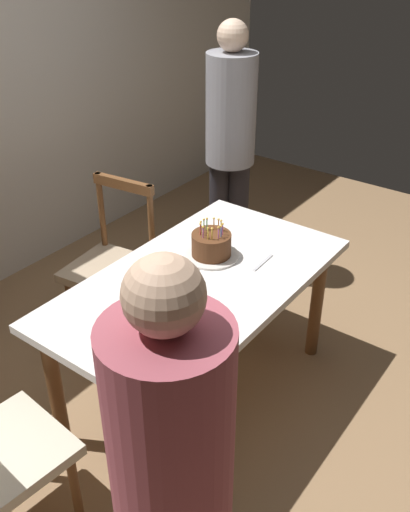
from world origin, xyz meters
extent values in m
plane|color=#93704C|center=(0.00, 0.00, 0.00)|extent=(6.40, 6.40, 0.00)
cube|color=white|center=(0.00, 0.00, 0.73)|extent=(1.53, 0.85, 0.04)
cylinder|color=brown|center=(-0.67, -0.33, 0.35)|extent=(0.07, 0.07, 0.71)
cylinder|color=brown|center=(0.67, -0.33, 0.35)|extent=(0.07, 0.07, 0.71)
cylinder|color=brown|center=(-0.67, 0.33, 0.35)|extent=(0.07, 0.07, 0.71)
cylinder|color=brown|center=(0.67, 0.33, 0.35)|extent=(0.07, 0.07, 0.71)
cylinder|color=silver|center=(0.20, 0.07, 0.75)|extent=(0.28, 0.28, 0.01)
cylinder|color=#563019|center=(0.20, 0.07, 0.82)|extent=(0.20, 0.20, 0.12)
cylinder|color=#F2994C|center=(0.25, 0.07, 0.90)|extent=(0.01, 0.01, 0.05)
sphere|color=#FFC64C|center=(0.25, 0.07, 0.93)|extent=(0.01, 0.01, 0.01)
cylinder|color=#F2994C|center=(0.25, 0.09, 0.90)|extent=(0.01, 0.01, 0.05)
sphere|color=#FFC64C|center=(0.25, 0.09, 0.93)|extent=(0.01, 0.01, 0.01)
cylinder|color=#66CC72|center=(0.23, 0.12, 0.90)|extent=(0.01, 0.01, 0.05)
sphere|color=#FFC64C|center=(0.23, 0.12, 0.93)|extent=(0.01, 0.01, 0.01)
cylinder|color=#66CC72|center=(0.21, 0.13, 0.90)|extent=(0.01, 0.01, 0.05)
sphere|color=#FFC64C|center=(0.21, 0.13, 0.93)|extent=(0.01, 0.01, 0.01)
cylinder|color=#66CC72|center=(0.18, 0.12, 0.90)|extent=(0.01, 0.01, 0.05)
sphere|color=#FFC64C|center=(0.18, 0.12, 0.93)|extent=(0.01, 0.01, 0.01)
cylinder|color=#E54C4C|center=(0.16, 0.11, 0.90)|extent=(0.01, 0.01, 0.05)
sphere|color=#FFC64C|center=(0.16, 0.11, 0.93)|extent=(0.01, 0.01, 0.01)
cylinder|color=#D872CC|center=(0.15, 0.08, 0.90)|extent=(0.01, 0.01, 0.05)
sphere|color=#FFC64C|center=(0.15, 0.08, 0.93)|extent=(0.01, 0.01, 0.01)
cylinder|color=yellow|center=(0.15, 0.05, 0.90)|extent=(0.01, 0.01, 0.05)
sphere|color=#FFC64C|center=(0.15, 0.05, 0.93)|extent=(0.01, 0.01, 0.01)
cylinder|color=yellow|center=(0.16, 0.04, 0.90)|extent=(0.01, 0.01, 0.05)
sphere|color=#FFC64C|center=(0.16, 0.04, 0.93)|extent=(0.01, 0.01, 0.01)
cylinder|color=#D872CC|center=(0.19, 0.02, 0.90)|extent=(0.01, 0.01, 0.05)
sphere|color=#FFC64C|center=(0.19, 0.02, 0.93)|extent=(0.01, 0.01, 0.01)
cylinder|color=#4C7FE5|center=(0.20, 0.02, 0.90)|extent=(0.01, 0.01, 0.05)
sphere|color=#FFC64C|center=(0.20, 0.02, 0.93)|extent=(0.01, 0.01, 0.01)
cylinder|color=#D872CC|center=(0.23, 0.02, 0.90)|extent=(0.01, 0.01, 0.05)
sphere|color=#FFC64C|center=(0.23, 0.02, 0.93)|extent=(0.01, 0.01, 0.01)
cylinder|color=yellow|center=(0.25, 0.05, 0.90)|extent=(0.01, 0.01, 0.05)
sphere|color=#FFC64C|center=(0.25, 0.05, 0.93)|extent=(0.01, 0.01, 0.01)
cylinder|color=white|center=(-0.42, -0.19, 0.75)|extent=(0.22, 0.22, 0.01)
cylinder|color=white|center=(-0.08, 0.19, 0.75)|extent=(0.22, 0.22, 0.01)
cube|color=silver|center=(-0.58, -0.18, 0.75)|extent=(0.18, 0.04, 0.01)
cube|color=silver|center=(-0.24, 0.18, 0.75)|extent=(0.18, 0.04, 0.01)
cube|color=silver|center=(0.30, -0.17, 0.75)|extent=(0.18, 0.02, 0.01)
cube|color=tan|center=(0.11, 0.75, 0.45)|extent=(0.49, 0.49, 0.05)
cylinder|color=brown|center=(-0.08, 0.89, 0.21)|extent=(0.04, 0.04, 0.42)
cylinder|color=brown|center=(-0.04, 0.56, 0.21)|extent=(0.04, 0.04, 0.42)
cylinder|color=brown|center=(0.26, 0.94, 0.21)|extent=(0.04, 0.04, 0.42)
cylinder|color=brown|center=(0.30, 0.60, 0.21)|extent=(0.04, 0.04, 0.42)
cylinder|color=brown|center=(0.29, 0.95, 0.70)|extent=(0.04, 0.04, 0.50)
cylinder|color=brown|center=(0.33, 0.59, 0.70)|extent=(0.04, 0.04, 0.50)
cube|color=brown|center=(0.31, 0.77, 0.92)|extent=(0.09, 0.40, 0.06)
cube|color=beige|center=(-1.07, 0.13, 0.45)|extent=(0.48, 0.48, 0.05)
cylinder|color=brown|center=(-0.91, -0.05, 0.21)|extent=(0.04, 0.04, 0.42)
cylinder|color=brown|center=(-0.88, 0.28, 0.21)|extent=(0.04, 0.04, 0.42)
cylinder|color=#A54C59|center=(-1.07, -0.73, 1.13)|extent=(0.32, 0.32, 0.66)
sphere|color=#D8AD8C|center=(-1.07, -0.73, 1.55)|extent=(0.18, 0.18, 0.18)
cylinder|color=#262328|center=(1.10, 0.66, 0.42)|extent=(0.14, 0.14, 0.83)
cylinder|color=#262328|center=(1.16, 0.54, 0.42)|extent=(0.14, 0.14, 0.83)
cylinder|color=gray|center=(1.13, 0.60, 1.18)|extent=(0.32, 0.32, 0.69)
sphere|color=beige|center=(1.13, 0.60, 1.62)|extent=(0.19, 0.19, 0.19)
camera|label=1|loc=(-1.80, -1.37, 2.23)|focal=39.88mm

